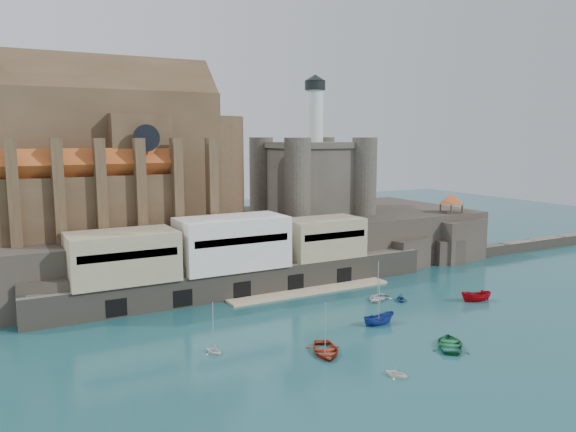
# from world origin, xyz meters

# --- Properties ---
(ground) EXTENTS (300.00, 300.00, 0.00)m
(ground) POSITION_xyz_m (0.00, 0.00, 0.00)
(ground) COLOR #17474D
(ground) RESTS_ON ground
(promontory) EXTENTS (100.00, 36.00, 10.00)m
(promontory) POSITION_xyz_m (-0.19, 39.37, 4.92)
(promontory) COLOR #2A241F
(promontory) RESTS_ON ground
(quay) EXTENTS (70.00, 12.00, 13.05)m
(quay) POSITION_xyz_m (-10.19, 23.07, 6.07)
(quay) COLOR #635C4F
(quay) RESTS_ON ground
(church) EXTENTS (47.00, 25.93, 30.51)m
(church) POSITION_xyz_m (-24.13, 41.85, 22.13)
(church) COLOR #493522
(church) RESTS_ON promontory
(castle_keep) EXTENTS (21.20, 21.20, 29.30)m
(castle_keep) POSITION_xyz_m (16.08, 41.08, 18.31)
(castle_keep) COLOR #413B33
(castle_keep) RESTS_ON promontory
(rock_outcrop) EXTENTS (14.50, 10.50, 8.70)m
(rock_outcrop) POSITION_xyz_m (42.00, 25.84, 4.02)
(rock_outcrop) COLOR #2A241F
(rock_outcrop) RESTS_ON ground
(pavilion) EXTENTS (6.40, 6.40, 5.40)m
(pavilion) POSITION_xyz_m (42.00, 26.00, 12.73)
(pavilion) COLOR #493522
(pavilion) RESTS_ON rock_outcrop
(breakwater) EXTENTS (40.00, 3.00, 2.40)m
(breakwater) POSITION_xyz_m (66.00, 24.00, 0.00)
(breakwater) COLOR #635C4F
(breakwater) RESTS_ON ground
(boat_0) EXTENTS (4.77, 3.03, 6.46)m
(boat_0) POSITION_xyz_m (-10.50, -6.29, 0.00)
(boat_0) COLOR #982710
(boat_0) RESTS_ON ground
(boat_1) EXTENTS (2.76, 2.33, 2.75)m
(boat_1) POSITION_xyz_m (-7.21, -15.75, 0.00)
(boat_1) COLOR white
(boat_1) RESTS_ON ground
(boat_2) EXTENTS (1.99, 1.94, 5.02)m
(boat_2) POSITION_xyz_m (1.77, -1.06, 0.00)
(boat_2) COLOR navy
(boat_2) RESTS_ON ground
(boat_3) EXTENTS (4.43, 4.12, 6.58)m
(boat_3) POSITION_xyz_m (4.55, -12.01, 0.00)
(boat_3) COLOR #1E703C
(boat_3) RESTS_ON ground
(boat_4) EXTENTS (2.72, 2.14, 2.75)m
(boat_4) POSITION_xyz_m (-22.47, 0.34, 0.00)
(boat_4) COLOR white
(boat_4) RESTS_ON ground
(boat_5) EXTENTS (2.50, 2.47, 5.27)m
(boat_5) POSITION_xyz_m (22.43, 0.35, 0.00)
(boat_5) COLOR #AA050F
(boat_5) RESTS_ON ground
(boat_6) EXTENTS (3.06, 3.93, 5.51)m
(boat_6) POSITION_xyz_m (9.14, 8.68, 0.00)
(boat_6) COLOR beige
(boat_6) RESTS_ON ground
(boat_7) EXTENTS (2.99, 2.67, 2.96)m
(boat_7) POSITION_xyz_m (11.95, 6.29, 0.00)
(boat_7) COLOR #244D8A
(boat_7) RESTS_ON ground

